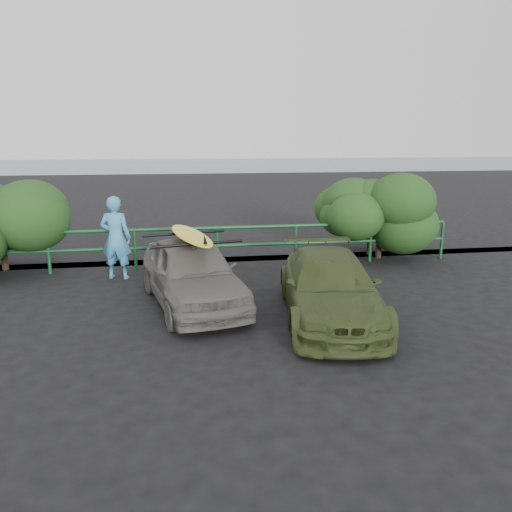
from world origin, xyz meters
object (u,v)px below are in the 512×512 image
at_px(guardrail, 177,248).
at_px(man, 116,238).
at_px(sedan, 192,273).
at_px(surfboard, 191,235).
at_px(olive_vehicle, 330,287).

xyz_separation_m(guardrail, man, (-1.35, -0.64, 0.43)).
bearing_deg(sedan, surfboard, 0.00).
bearing_deg(guardrail, man, -154.59).
xyz_separation_m(sedan, man, (-1.64, 2.16, 0.31)).
bearing_deg(man, guardrail, -141.15).
distance_m(olive_vehicle, man, 5.22).
distance_m(man, surfboard, 2.74).
distance_m(sedan, surfboard, 0.73).
height_order(guardrail, surfboard, surfboard).
xyz_separation_m(olive_vehicle, surfboard, (-2.39, 1.14, 0.80)).
relative_size(guardrail, sedan, 3.72).
bearing_deg(olive_vehicle, man, 149.13).
xyz_separation_m(sedan, olive_vehicle, (2.39, -1.14, -0.06)).
relative_size(man, surfboard, 0.77).
height_order(guardrail, olive_vehicle, olive_vehicle).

